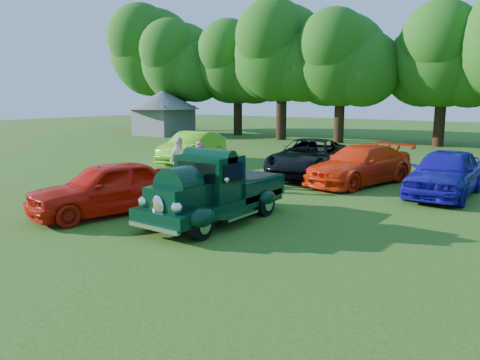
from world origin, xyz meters
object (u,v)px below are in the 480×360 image
Objects in this scene: spectator_grey at (200,168)px; gazebo at (163,108)px; red_convertible at (107,188)px; back_car_black at (309,158)px; spectator_white at (179,161)px; back_car_orange at (359,165)px; back_car_lime at (193,147)px; back_car_blue at (445,173)px; spectator_pink at (200,163)px; hero_pickup at (215,192)px.

gazebo is (-18.92, 17.16, 1.57)m from spectator_grey.
gazebo reaches higher than red_convertible.
red_convertible is 9.54m from back_car_black.
red_convertible is 0.71× the size of gazebo.
back_car_orange is at bearing -63.87° from spectator_white.
gazebo is at bearing 34.88° from spectator_white.
red_convertible is at bearing -75.18° from back_car_lime.
back_car_black is 3.44× the size of spectator_grey.
red_convertible is 0.79× the size of back_car_black.
back_car_orange is at bearing 89.19° from spectator_grey.
back_car_blue is at bearing -22.26° from back_car_black.
back_car_lime is at bearing 132.73° from red_convertible.
red_convertible is at bearing -131.56° from back_car_blue.
spectator_pink is (-0.91, 5.21, 0.06)m from red_convertible.
spectator_grey is (-1.78, -5.12, 0.04)m from back_car_black.
spectator_grey is 1.36m from spectator_white.
back_car_black is (6.81, -0.17, -0.00)m from back_car_lime.
gazebo reaches higher than back_car_orange.
back_car_black is at bearing -14.82° from back_car_lime.
spectator_grey is 0.89× the size of spectator_white.
spectator_pink is (-5.09, -3.63, 0.08)m from back_car_orange.
hero_pickup is 2.85× the size of spectator_grey.
hero_pickup is 29.99m from gazebo.
red_convertible is (-3.07, -1.20, -0.03)m from hero_pickup.
back_car_lime is at bearing 175.81° from spectator_grey.
red_convertible is at bearing -48.41° from gazebo.
spectator_pink reaches higher than red_convertible.
spectator_white is at bearing -149.52° from spectator_grey.
back_car_lime is 18.34m from gazebo.
gazebo is at bearing 126.14° from back_car_lime.
back_car_orange is 2.77× the size of spectator_white.
gazebo is at bearing 137.51° from hero_pickup.
gazebo is (-19.02, 21.43, 1.63)m from red_convertible.
back_car_blue reaches higher than back_car_lime.
spectator_pink is at bearing -48.98° from spectator_white.
back_car_lime is 6.23m from spectator_white.
spectator_pink is at bearing -41.85° from gazebo.
spectator_grey is at bearing -42.20° from gazebo.
spectator_white reaches higher than red_convertible.
back_car_blue is (4.36, 7.21, 0.01)m from hero_pickup.
spectator_grey reaches higher than back_car_black.
back_car_orange is (4.18, 8.84, -0.02)m from red_convertible.
spectator_grey is at bearing 135.85° from hero_pickup.
back_car_black is at bearing 113.12° from spectator_grey.
spectator_pink reaches higher than back_car_orange.
back_car_orange is at bearing -25.06° from back_car_black.
red_convertible is 0.95× the size of back_car_blue.
spectator_white is 0.29× the size of gazebo.
back_car_blue is (5.74, -0.98, 0.02)m from back_car_black.
spectator_grey is at bearing -87.21° from spectator_pink.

